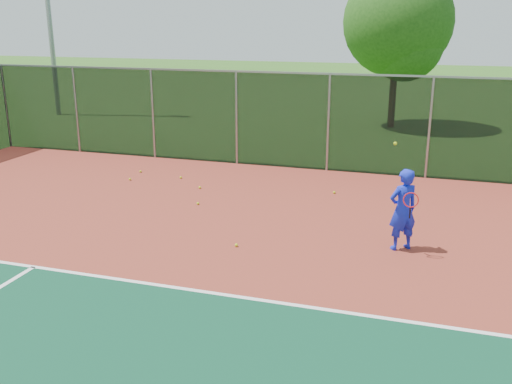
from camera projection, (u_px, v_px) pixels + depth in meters
court_apron at (407, 358)px, 8.01m from camera, size 30.00×20.00×0.02m
fence_back at (430, 127)px, 16.71m from camera, size 30.00×0.06×3.03m
tennis_player at (403, 209)px, 11.56m from camera, size 0.75×0.76×2.22m
practice_ball_0 at (130, 179)px, 16.85m from camera, size 0.07×0.07×0.07m
practice_ball_1 at (198, 203)px, 14.63m from camera, size 0.07×0.07×0.07m
practice_ball_2 at (140, 171)px, 17.72m from camera, size 0.07×0.07×0.07m
practice_ball_4 at (181, 177)px, 17.04m from camera, size 0.07×0.07×0.07m
practice_ball_5 at (334, 192)px, 15.56m from camera, size 0.07×0.07×0.07m
practice_ball_6 at (236, 245)px, 11.91m from camera, size 0.07×0.07×0.07m
practice_ball_7 at (200, 187)px, 16.02m from camera, size 0.07×0.07×0.07m
tree_back_left at (399, 27)px, 24.14m from camera, size 4.66×4.66×6.84m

